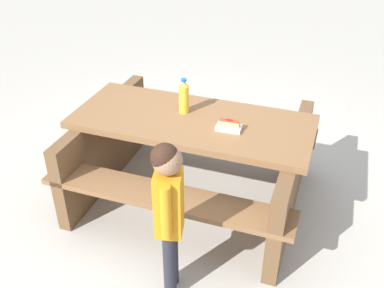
{
  "coord_description": "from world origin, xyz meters",
  "views": [
    {
      "loc": [
        1.8,
        -2.25,
        2.34
      ],
      "look_at": [
        0.0,
        0.0,
        0.52
      ],
      "focal_mm": 41.04,
      "sensor_mm": 36.0,
      "label": 1
    }
  ],
  "objects_px": {
    "picnic_table": "(192,153)",
    "hotdog_tray": "(229,126)",
    "soda_bottle": "(184,97)",
    "child_in_coat": "(169,204)"
  },
  "relations": [
    {
      "from": "soda_bottle",
      "to": "child_in_coat",
      "type": "bearing_deg",
      "value": -55.39
    },
    {
      "from": "picnic_table",
      "to": "hotdog_tray",
      "type": "height_order",
      "value": "hotdog_tray"
    },
    {
      "from": "picnic_table",
      "to": "hotdog_tray",
      "type": "distance_m",
      "value": 0.46
    },
    {
      "from": "child_in_coat",
      "to": "hotdog_tray",
      "type": "bearing_deg",
      "value": 101.47
    },
    {
      "from": "picnic_table",
      "to": "child_in_coat",
      "type": "height_order",
      "value": "child_in_coat"
    },
    {
      "from": "child_in_coat",
      "to": "picnic_table",
      "type": "bearing_deg",
      "value": 120.48
    },
    {
      "from": "child_in_coat",
      "to": "soda_bottle",
      "type": "bearing_deg",
      "value": 124.61
    },
    {
      "from": "soda_bottle",
      "to": "hotdog_tray",
      "type": "height_order",
      "value": "soda_bottle"
    },
    {
      "from": "soda_bottle",
      "to": "hotdog_tray",
      "type": "relative_size",
      "value": 1.33
    },
    {
      "from": "picnic_table",
      "to": "child_in_coat",
      "type": "distance_m",
      "value": 0.99
    }
  ]
}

